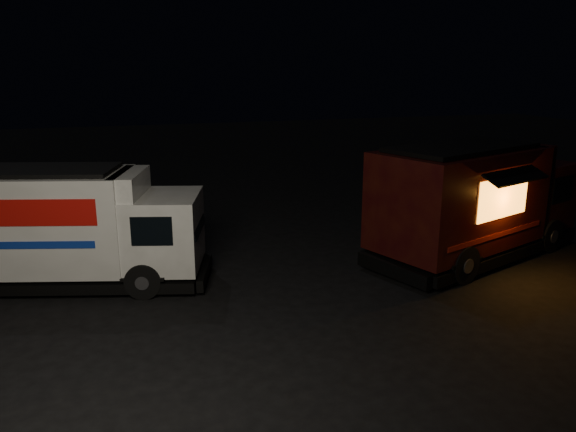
# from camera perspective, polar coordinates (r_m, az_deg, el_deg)

# --- Properties ---
(ground) EXTENTS (80.00, 80.00, 0.00)m
(ground) POSITION_cam_1_polar(r_m,az_deg,el_deg) (11.11, -8.10, -11.70)
(ground) COLOR black
(ground) RESTS_ON ground
(white_truck) EXTENTS (6.41, 3.69, 2.75)m
(white_truck) POSITION_cam_1_polar(r_m,az_deg,el_deg) (13.79, -20.95, -1.07)
(white_truck) COLOR white
(white_truck) RESTS_ON ground
(red_truck) EXTENTS (6.99, 4.44, 3.05)m
(red_truck) POSITION_cam_1_polar(r_m,az_deg,el_deg) (15.66, 18.71, 1.55)
(red_truck) COLOR #3E130B
(red_truck) RESTS_ON ground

